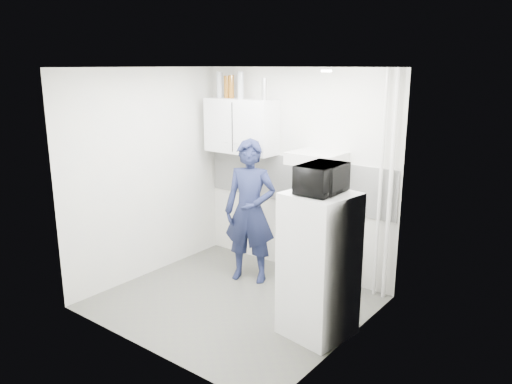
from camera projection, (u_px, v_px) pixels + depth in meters
The scene contains 22 objects.
floor at pixel (233, 302), 5.69m from camera, with size 2.80×2.80×0.00m, color #53524D.
ceiling at pixel (230, 67), 5.05m from camera, with size 2.80×2.80×0.00m, color white.
wall_back at pixel (296, 172), 6.33m from camera, with size 2.80×2.80×0.00m, color silver.
wall_left at pixel (146, 175), 6.20m from camera, with size 2.60×2.60×0.00m, color silver.
wall_right at pixel (349, 215), 4.54m from camera, with size 2.60×2.60×0.00m, color silver.
person at pixel (250, 211), 6.09m from camera, with size 0.65×0.42×1.77m, color #181D3D.
stove at pixel (325, 258), 6.00m from camera, with size 0.46×0.46×0.74m, color silver.
fridge at pixel (319, 265), 4.87m from camera, with size 0.60×0.60×1.46m, color white.
stove_top at pixel (327, 228), 5.91m from camera, with size 0.44×0.44×0.03m, color black.
saucepan at pixel (322, 220), 5.99m from camera, with size 0.18×0.18×0.10m, color silver.
microwave at pixel (322, 179), 4.65m from camera, with size 0.34×0.50×0.28m, color black.
bottle_a at pixel (220, 85), 6.59m from camera, with size 0.08×0.08×0.34m, color #B2B7BC.
bottle_b at pixel (227, 87), 6.52m from camera, with size 0.07×0.07×0.29m, color brown.
bottle_c at pixel (231, 87), 6.47m from camera, with size 0.07×0.07×0.30m, color brown.
bottle_d at pixel (241, 85), 6.37m from camera, with size 0.08×0.08×0.34m, color #B2B7BC.
bottle_e at pixel (264, 89), 6.16m from camera, with size 0.07×0.07×0.27m, color silver.
upper_cabinet at pixel (241, 126), 6.50m from camera, with size 1.00×0.35×0.70m, color white.
range_hood at pixel (317, 158), 5.80m from camera, with size 0.60×0.50×0.14m, color silver.
backsplash at pixel (295, 180), 6.34m from camera, with size 2.74×0.03×0.60m, color white.
pipe_a at pixel (390, 189), 5.50m from camera, with size 0.05×0.05×2.60m, color silver.
pipe_b at pixel (380, 187), 5.57m from camera, with size 0.04×0.04×2.60m, color silver.
ceiling_spot_fixture at pixel (326, 71), 4.62m from camera, with size 0.10×0.10×0.02m, color white.
Camera 1 is at (3.39, -3.96, 2.63)m, focal length 35.00 mm.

